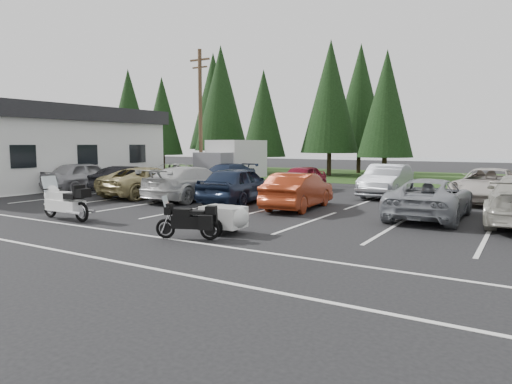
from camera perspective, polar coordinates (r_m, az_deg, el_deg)
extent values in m
plane|color=black|center=(16.36, -5.23, -3.31)|extent=(120.00, 120.00, 0.00)
cube|color=#193310|center=(38.28, 16.67, 1.83)|extent=(80.00, 16.00, 0.01)
cube|color=gray|center=(68.24, 26.58, 3.18)|extent=(70.00, 50.00, 0.02)
cylinder|color=#473321|center=(31.80, -6.96, 9.33)|extent=(0.26, 0.26, 9.00)
cube|color=#473321|center=(32.25, -7.05, 16.09)|extent=(1.60, 0.12, 0.12)
cube|color=#473321|center=(32.16, -7.04, 15.21)|extent=(1.20, 0.10, 0.10)
cube|color=silver|center=(17.98, -1.44, -2.42)|extent=(32.00, 16.00, 0.01)
cylinder|color=#332316|center=(51.72, -15.44, 4.27)|extent=(0.36, 0.36, 2.50)
cone|color=black|center=(51.82, -15.60, 9.80)|extent=(4.58, 4.58, 8.84)
cylinder|color=#332316|center=(46.57, -11.52, 3.99)|extent=(0.36, 0.36, 2.16)
cone|color=black|center=(46.63, -11.64, 9.30)|extent=(3.96, 3.96, 7.65)
cylinder|color=#332316|center=(44.01, -4.34, 4.39)|extent=(0.36, 0.36, 2.78)
cone|color=black|center=(44.20, -4.40, 11.62)|extent=(5.10, 5.10, 9.86)
cylinder|color=#332316|center=(39.85, 0.94, 3.75)|extent=(0.36, 0.36, 2.11)
cone|color=black|center=(39.90, 0.95, 9.82)|extent=(3.87, 3.87, 7.48)
cylinder|color=#332316|center=(38.75, 9.12, 3.98)|extent=(0.36, 0.36, 2.62)
cone|color=black|center=(38.92, 9.26, 11.70)|extent=(4.80, 4.80, 9.27)
cylinder|color=#332316|center=(35.91, 15.75, 3.39)|extent=(0.36, 0.36, 2.26)
cone|color=black|center=(36.00, 15.96, 10.58)|extent=(4.14, 4.14, 7.99)
cylinder|color=#332316|center=(49.75, -5.28, 4.63)|extent=(0.36, 0.36, 2.88)
cone|color=black|center=(49.95, -5.34, 11.25)|extent=(5.28, 5.28, 10.20)
cylinder|color=#332316|center=(42.71, 12.71, 4.16)|extent=(0.36, 0.36, 2.71)
cone|color=black|center=(42.89, 12.88, 11.42)|extent=(4.97, 4.97, 9.61)
imported|color=#A6A5AA|center=(27.72, -20.48, 1.89)|extent=(2.22, 4.97, 1.66)
imported|color=black|center=(25.84, -15.41, 1.55)|extent=(1.91, 4.51, 1.45)
imported|color=tan|center=(23.74, -13.05, 1.28)|extent=(2.87, 5.52, 1.49)
imported|color=#BDBDBB|center=(21.83, -7.88, 1.12)|extent=(2.33, 5.54, 1.60)
imported|color=#162137|center=(20.39, -2.21, 0.92)|extent=(2.44, 5.06, 1.66)
imported|color=maroon|center=(18.71, 5.32, 0.15)|extent=(1.92, 4.60, 1.48)
imported|color=gray|center=(17.39, 20.94, -0.76)|extent=(2.39, 5.14, 1.43)
imported|color=silver|center=(30.36, -10.59, 2.24)|extent=(2.68, 5.14, 1.38)
imported|color=#1A2641|center=(27.99, -3.96, 2.06)|extent=(2.27, 5.04, 1.43)
imported|color=maroon|center=(25.78, 5.62, 1.72)|extent=(1.71, 4.24, 1.44)
imported|color=gray|center=(23.88, 16.00, 1.40)|extent=(1.85, 4.98, 1.63)
imported|color=beige|center=(23.11, 27.05, 0.72)|extent=(3.08, 5.79, 1.55)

